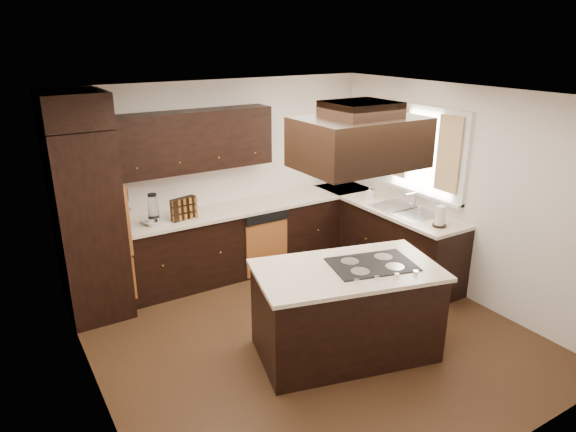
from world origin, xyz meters
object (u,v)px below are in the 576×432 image
Objects in this scene: island at (346,313)px; range_hood at (359,142)px; spice_rack at (184,208)px; oven_column at (89,225)px.

island is 1.73m from range_hood.
range_hood reaches higher than island.
range_hood is 2.64m from spice_rack.
island is at bearing -47.86° from oven_column.
oven_column reaches higher than island.
island is 2.36m from spice_rack.
range_hood is at bearing -85.51° from spice_rack.
spice_rack is (-0.78, 2.26, -1.11)m from range_hood.
range_hood is at bearing -50.26° from oven_column.
spice_rack reaches higher than island.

